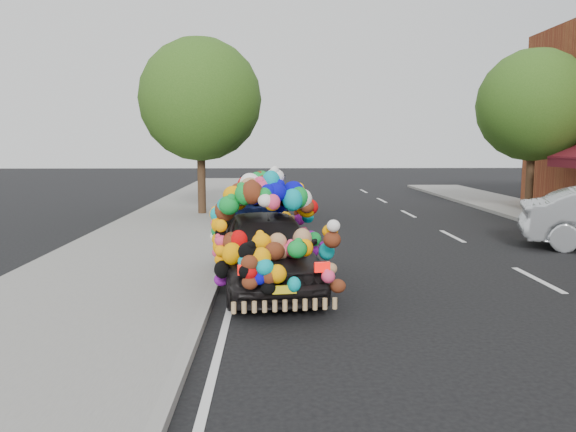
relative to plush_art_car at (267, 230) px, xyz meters
name	(u,v)px	position (x,y,z in m)	size (l,w,h in m)	color
ground	(345,281)	(1.43, 0.40, -1.02)	(100.00, 100.00, 0.00)	black
sidewalk	(110,280)	(-2.87, 0.40, -0.96)	(4.00, 60.00, 0.12)	gray
kerb	(218,279)	(-0.92, 0.40, -0.95)	(0.15, 60.00, 0.13)	gray
lane_markings	(537,279)	(5.03, 0.40, -1.01)	(6.00, 50.00, 0.01)	silver
tree_near_sidewalk	(200,100)	(-2.37, 9.90, 3.01)	(4.20, 4.20, 6.13)	#332114
tree_far_b	(534,105)	(9.43, 10.40, 2.87)	(4.00, 4.00, 5.90)	#332114
plush_art_car	(267,230)	(0.00, 0.00, 0.00)	(2.48, 4.38, 2.00)	black
navy_sedan	(259,199)	(-0.35, 9.00, -0.31)	(1.97, 4.85, 1.41)	black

